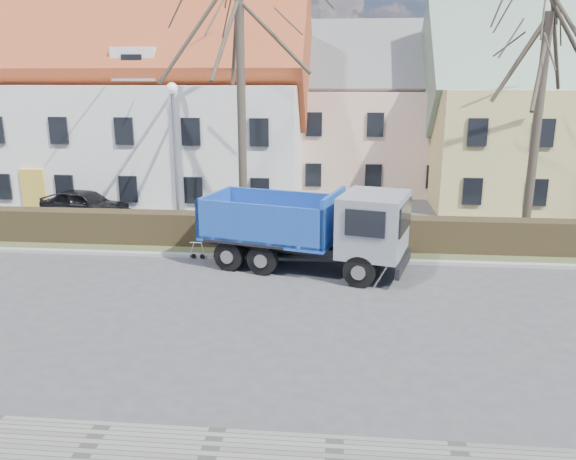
# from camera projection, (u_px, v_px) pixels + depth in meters

# --- Properties ---
(ground) EXTENTS (120.00, 120.00, 0.00)m
(ground) POSITION_uv_depth(u_px,v_px,m) (262.00, 308.00, 16.48)
(ground) COLOR #3C3B3E
(curb_far) EXTENTS (80.00, 0.30, 0.12)m
(curb_far) POSITION_uv_depth(u_px,v_px,m) (279.00, 258.00, 20.88)
(curb_far) COLOR gray
(curb_far) RESTS_ON ground
(grass_strip) EXTENTS (80.00, 3.00, 0.10)m
(grass_strip) POSITION_uv_depth(u_px,v_px,m) (284.00, 246.00, 22.42)
(grass_strip) COLOR #404828
(grass_strip) RESTS_ON ground
(hedge) EXTENTS (60.00, 0.90, 1.30)m
(hedge) POSITION_uv_depth(u_px,v_px,m) (283.00, 233.00, 22.07)
(hedge) COLOR black
(hedge) RESTS_ON ground
(building_white) EXTENTS (26.80, 10.80, 9.50)m
(building_white) POSITION_uv_depth(u_px,v_px,m) (73.00, 111.00, 31.81)
(building_white) COLOR silver
(building_white) RESTS_ON ground
(building_pink) EXTENTS (10.80, 8.80, 8.00)m
(building_pink) POSITION_uv_depth(u_px,v_px,m) (372.00, 121.00, 34.29)
(building_pink) COLOR beige
(building_pink) RESTS_ON ground
(tree_1) EXTENTS (9.20, 9.20, 12.65)m
(tree_1) POSITION_uv_depth(u_px,v_px,m) (241.00, 83.00, 23.18)
(tree_1) COLOR #362E25
(tree_1) RESTS_ON ground
(tree_2) EXTENTS (8.00, 8.00, 11.00)m
(tree_2) POSITION_uv_depth(u_px,v_px,m) (539.00, 105.00, 22.29)
(tree_2) COLOR #362E25
(tree_2) RESTS_ON ground
(dump_truck) EXTENTS (7.87, 4.59, 2.96)m
(dump_truck) POSITION_uv_depth(u_px,v_px,m) (297.00, 227.00, 19.64)
(dump_truck) COLOR #163E99
(dump_truck) RESTS_ON ground
(streetlight) EXTENTS (0.50, 0.50, 6.45)m
(streetlight) POSITION_uv_depth(u_px,v_px,m) (176.00, 162.00, 22.77)
(streetlight) COLOR gray
(streetlight) RESTS_ON ground
(cart_frame) EXTENTS (0.82, 0.50, 0.72)m
(cart_frame) POSITION_uv_depth(u_px,v_px,m) (192.00, 249.00, 20.94)
(cart_frame) COLOR silver
(cart_frame) RESTS_ON ground
(parked_car_a) EXTENTS (4.46, 2.34, 1.45)m
(parked_car_a) POSITION_uv_depth(u_px,v_px,m) (85.00, 204.00, 26.76)
(parked_car_a) COLOR black
(parked_car_a) RESTS_ON ground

